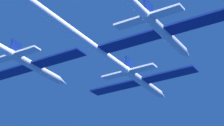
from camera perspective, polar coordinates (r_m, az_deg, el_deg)
The scene contains 1 object.
jet_lead at distance 60.91m, azimuth -1.34°, elevation 1.34°, with size 17.78×47.15×2.95m.
Camera 1 is at (30.30, -56.61, -28.34)m, focal length 72.59 mm.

